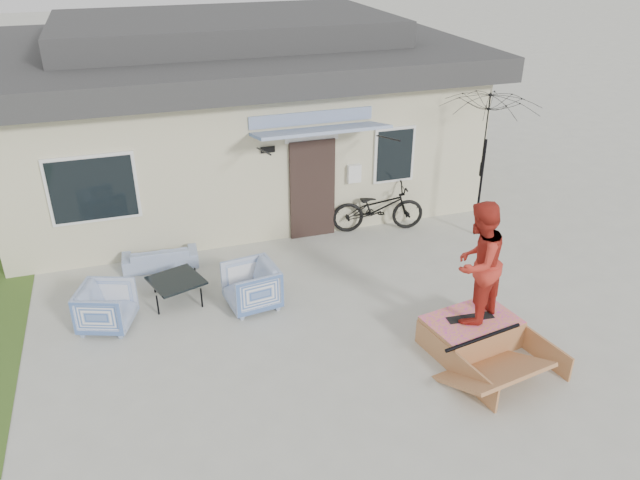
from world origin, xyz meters
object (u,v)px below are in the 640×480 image
object	(u,v)px
armchair_left	(106,305)
skater	(478,261)
loveseat	(160,254)
patio_umbrella	(484,156)
skate_ramp	(471,332)
bicycle	(378,203)
coffee_table	(177,290)
skateboard	(470,317)
armchair_right	(251,284)

from	to	relation	value
armchair_left	skater	distance (m)	5.93
loveseat	patio_umbrella	xyz separation A→B (m)	(6.50, -0.64, 1.47)
patio_umbrella	skate_ramp	bearing A→B (deg)	-121.68
bicycle	skater	size ratio (longest dim) A/B	1.02
bicycle	skate_ramp	xyz separation A→B (m)	(-0.20, -4.24, -0.40)
loveseat	patio_umbrella	world-z (taller)	patio_umbrella
coffee_table	skater	xyz separation A→B (m)	(4.22, -2.70, 1.27)
patio_umbrella	skateboard	xyz separation A→B (m)	(-2.11, -3.36, -1.26)
armchair_left	bicycle	distance (m)	5.93
armchair_right	patio_umbrella	bearing A→B (deg)	96.06
bicycle	skate_ramp	world-z (taller)	bicycle
armchair_right	patio_umbrella	xyz separation A→B (m)	(5.12, 1.25, 1.32)
armchair_left	patio_umbrella	size ratio (longest dim) A/B	0.38
patio_umbrella	skate_ramp	world-z (taller)	patio_umbrella
bicycle	skateboard	distance (m)	4.20
armchair_right	skate_ramp	size ratio (longest dim) A/B	0.47
coffee_table	skate_ramp	size ratio (longest dim) A/B	0.45
patio_umbrella	skater	bearing A→B (deg)	-122.12
bicycle	loveseat	bearing A→B (deg)	102.66
skate_ramp	skateboard	bearing A→B (deg)	90.00
armchair_left	skate_ramp	size ratio (longest dim) A/B	0.45
armchair_right	patio_umbrella	size ratio (longest dim) A/B	0.39
skater	armchair_right	bearing A→B (deg)	-65.87
loveseat	patio_umbrella	size ratio (longest dim) A/B	0.64
skateboard	skate_ramp	bearing A→B (deg)	-75.68
coffee_table	armchair_left	bearing A→B (deg)	-157.90
armchair_left	skater	world-z (taller)	skater
skater	armchair_left	bearing A→B (deg)	-53.36
patio_umbrella	skateboard	size ratio (longest dim) A/B	2.96
coffee_table	skater	distance (m)	5.17
coffee_table	patio_umbrella	xyz separation A→B (m)	(6.32, 0.66, 1.54)
armchair_left	bicycle	bearing A→B (deg)	-50.23
coffee_table	skateboard	xyz separation A→B (m)	(4.22, -2.70, 0.28)
coffee_table	skateboard	bearing A→B (deg)	-32.63
loveseat	armchair_right	world-z (taller)	armchair_right
armchair_right	skate_ramp	world-z (taller)	armchair_right
loveseat	armchair_left	bearing A→B (deg)	63.66
coffee_table	skate_ramp	distance (m)	5.04
loveseat	bicycle	size ratio (longest dim) A/B	0.72
skateboard	skater	world-z (taller)	skater
armchair_right	skater	bearing A→B (deg)	47.37
loveseat	skater	size ratio (longest dim) A/B	0.73
armchair_left	loveseat	bearing A→B (deg)	-8.93
coffee_table	skater	world-z (taller)	skater
bicycle	skater	world-z (taller)	skater
armchair_right	skateboard	distance (m)	3.67
armchair_left	skateboard	bearing A→B (deg)	-92.07
patio_umbrella	skateboard	bearing A→B (deg)	-122.12
bicycle	skate_ramp	distance (m)	4.26
coffee_table	skateboard	world-z (taller)	skateboard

